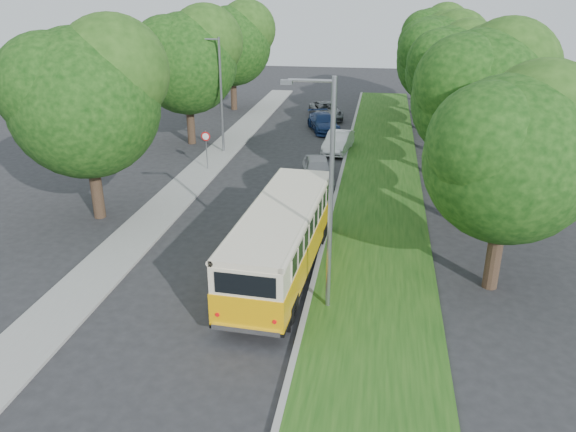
% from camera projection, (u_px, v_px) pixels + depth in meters
% --- Properties ---
extents(ground, '(120.00, 120.00, 0.00)m').
position_uv_depth(ground, '(227.00, 266.00, 22.63)').
color(ground, '#252527').
rests_on(ground, ground).
extents(curb, '(0.20, 70.00, 0.15)m').
position_uv_depth(curb, '(329.00, 222.00, 26.61)').
color(curb, gray).
rests_on(curb, ground).
extents(grass_verge, '(4.50, 70.00, 0.13)m').
position_uv_depth(grass_verge, '(379.00, 226.00, 26.26)').
color(grass_verge, '#1B4713').
rests_on(grass_verge, ground).
extents(sidewalk, '(2.20, 70.00, 0.12)m').
position_uv_depth(sidewalk, '(160.00, 212.00, 27.89)').
color(sidewalk, gray).
rests_on(sidewalk, ground).
extents(treeline, '(24.27, 41.91, 9.46)m').
position_uv_depth(treeline, '(344.00, 61.00, 36.30)').
color(treeline, '#332319').
rests_on(treeline, ground).
extents(lamppost_near, '(1.71, 0.16, 8.00)m').
position_uv_depth(lamppost_near, '(328.00, 191.00, 18.04)').
color(lamppost_near, gray).
rests_on(lamppost_near, ground).
extents(lamppost_far, '(1.71, 0.16, 7.50)m').
position_uv_depth(lamppost_far, '(220.00, 91.00, 36.36)').
color(lamppost_far, gray).
rests_on(lamppost_far, ground).
extents(warning_sign, '(0.56, 0.10, 2.50)m').
position_uv_depth(warning_sign, '(206.00, 144.00, 33.58)').
color(warning_sign, gray).
rests_on(warning_sign, ground).
extents(vintage_bus, '(3.04, 9.85, 2.89)m').
position_uv_depth(vintage_bus, '(282.00, 241.00, 21.40)').
color(vintage_bus, '#FFB108').
rests_on(vintage_bus, ground).
extents(car_silver, '(2.48, 4.43, 1.42)m').
position_uv_depth(car_silver, '(318.00, 170.00, 32.13)').
color(car_silver, '#ABABAF').
rests_on(car_silver, ground).
extents(car_white, '(1.98, 4.33, 1.38)m').
position_uv_depth(car_white, '(338.00, 142.00, 37.90)').
color(car_white, silver).
rests_on(car_white, ground).
extents(car_blue, '(3.25, 4.96, 1.34)m').
position_uv_depth(car_blue, '(323.00, 122.00, 43.33)').
color(car_blue, navy).
rests_on(car_blue, ground).
extents(car_grey, '(3.58, 5.28, 1.34)m').
position_uv_depth(car_grey, '(326.00, 110.00, 47.46)').
color(car_grey, slate).
rests_on(car_grey, ground).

